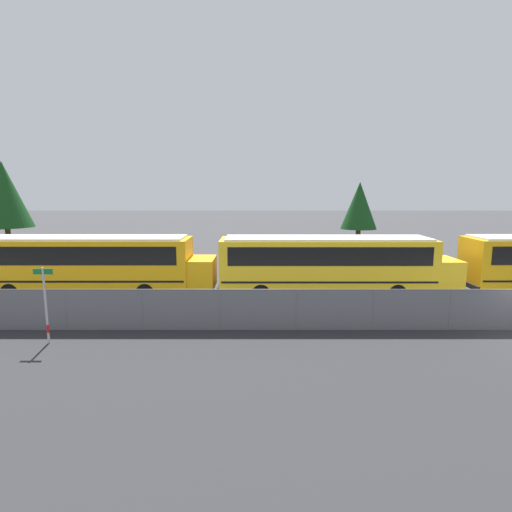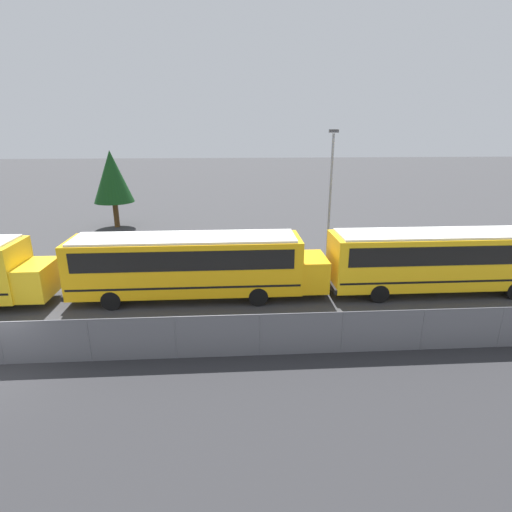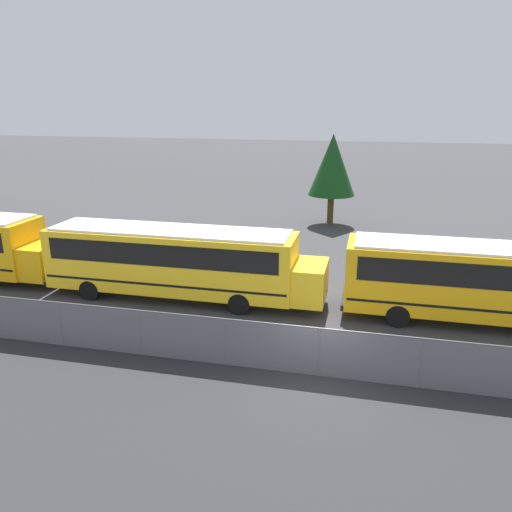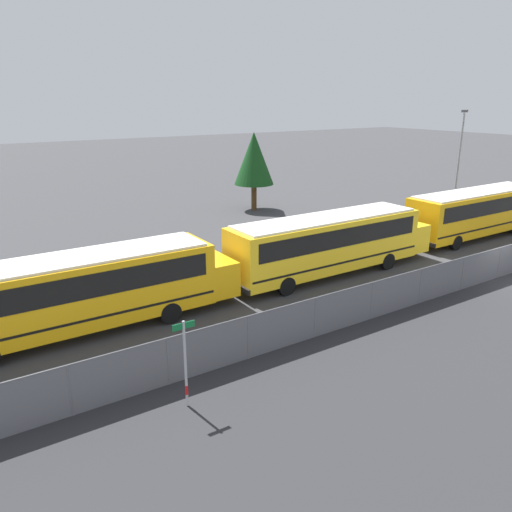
% 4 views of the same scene
% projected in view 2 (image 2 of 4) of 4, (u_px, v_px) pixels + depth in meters
% --- Properties ---
extents(ground_plane, '(200.00, 200.00, 0.00)m').
position_uv_depth(ground_plane, '(5.00, 364.00, 14.24)').
color(ground_plane, '#38383A').
extents(fence, '(115.94, 0.07, 1.68)m').
position_uv_depth(fence, '(0.00, 343.00, 13.98)').
color(fence, '#9EA0A5').
rests_on(fence, ground_plane).
extents(school_bus_4, '(12.40, 2.58, 3.14)m').
position_uv_depth(school_bus_4, '(192.00, 262.00, 19.26)').
color(school_bus_4, '#EDA80F').
rests_on(school_bus_4, ground_plane).
extents(school_bus_5, '(12.40, 2.58, 3.14)m').
position_uv_depth(school_bus_5, '(445.00, 257.00, 20.02)').
color(school_bus_5, yellow).
rests_on(school_bus_5, ground_plane).
extents(light_pole, '(0.60, 0.24, 7.93)m').
position_uv_depth(light_pole, '(331.00, 186.00, 26.50)').
color(light_pole, gray).
rests_on(light_pole, ground_plane).
extents(tree_2, '(3.23, 3.23, 6.32)m').
position_uv_depth(tree_2, '(112.00, 177.00, 32.61)').
color(tree_2, '#51381E').
rests_on(tree_2, ground_plane).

